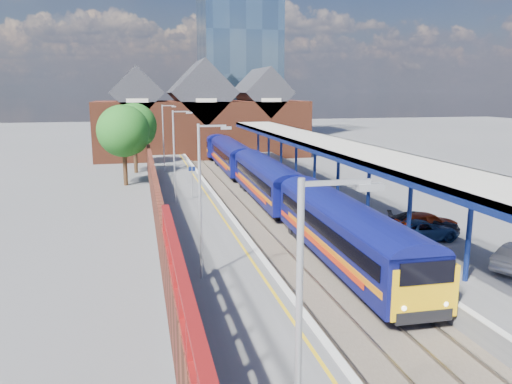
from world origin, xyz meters
TOP-DOWN VIEW (x-y plane):
  - ground at (0.00, 30.00)m, footprint 240.00×240.00m
  - ballast_bed at (0.00, 20.00)m, footprint 6.00×76.00m
  - rails at (0.00, 20.00)m, footprint 4.51×76.00m
  - left_platform at (-5.50, 20.00)m, footprint 5.00×76.00m
  - right_platform at (6.00, 20.00)m, footprint 6.00×76.00m
  - coping_left at (-3.15, 20.00)m, footprint 0.30×76.00m
  - coping_right at (3.15, 20.00)m, footprint 0.30×76.00m
  - yellow_line at (-3.75, 20.00)m, footprint 0.14×76.00m
  - train at (1.49, 33.42)m, footprint 3.19×65.96m
  - canopy at (5.48, 21.95)m, footprint 4.50×52.00m
  - lamp_post_a at (-6.36, -8.00)m, footprint 1.48×0.18m
  - lamp_post_b at (-6.36, 6.00)m, footprint 1.48×0.18m
  - lamp_post_c at (-6.36, 22.00)m, footprint 1.48×0.18m
  - lamp_post_d at (-6.36, 38.00)m, footprint 1.48×0.18m
  - platform_sign at (-5.00, 24.00)m, footprint 0.55×0.08m
  - brick_wall at (-8.10, 13.54)m, footprint 0.35×50.00m
  - station_building at (0.00, 58.00)m, footprint 30.00×12.12m
  - glass_tower at (10.00, 80.00)m, footprint 14.20×14.20m
  - tree_near at (-10.35, 35.91)m, footprint 5.20×5.20m
  - tree_far at (-9.35, 43.91)m, footprint 5.20×5.20m
  - parked_car_red at (7.48, 10.25)m, footprint 4.16×2.11m
  - parked_car_dark at (7.40, 10.41)m, footprint 4.55×3.22m
  - parked_car_blue at (6.53, 9.08)m, footprint 4.27×2.07m

SIDE VIEW (x-z plane):
  - ground at x=0.00m, z-range 0.00..0.00m
  - ballast_bed at x=0.00m, z-range 0.00..0.06m
  - rails at x=0.00m, z-range 0.05..0.19m
  - left_platform at x=-5.50m, z-range 0.00..1.00m
  - right_platform at x=6.00m, z-range 0.00..1.00m
  - yellow_line at x=-3.75m, z-range 1.00..1.01m
  - coping_left at x=-3.15m, z-range 1.00..1.05m
  - coping_right at x=3.15m, z-range 1.00..1.05m
  - parked_car_blue at x=6.53m, z-range 1.00..2.17m
  - parked_car_dark at x=7.40m, z-range 1.00..2.22m
  - parked_car_red at x=7.48m, z-range 1.00..2.36m
  - train at x=1.49m, z-range 0.40..3.85m
  - brick_wall at x=-8.10m, z-range 0.52..4.38m
  - platform_sign at x=-5.00m, z-range 1.44..3.94m
  - lamp_post_a at x=-6.36m, z-range 1.49..8.49m
  - lamp_post_b at x=-6.36m, z-range 1.49..8.49m
  - lamp_post_c at x=-6.36m, z-range 1.49..8.49m
  - lamp_post_d at x=-6.36m, z-range 1.49..8.49m
  - canopy at x=5.48m, z-range 3.01..7.49m
  - tree_near at x=-10.35m, z-range 1.30..9.40m
  - tree_far at x=-9.35m, z-range 1.30..9.40m
  - station_building at x=0.00m, z-range -1.44..12.34m
  - glass_tower at x=10.00m, z-range 0.05..40.35m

